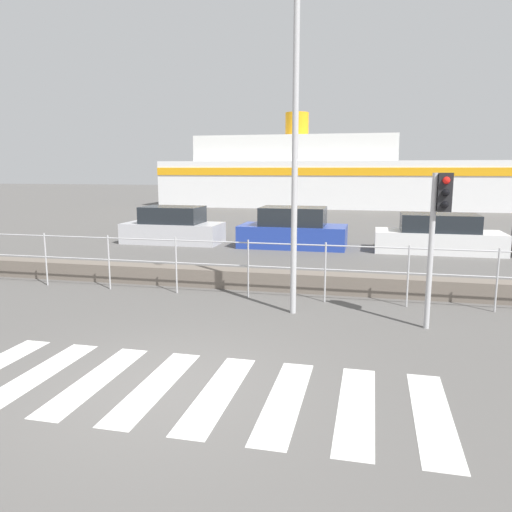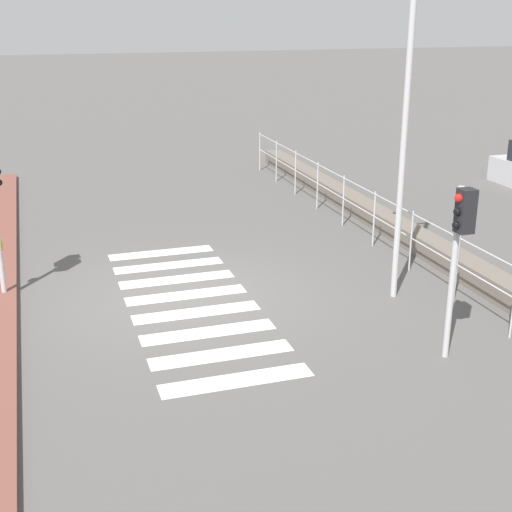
% 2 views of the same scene
% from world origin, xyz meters
% --- Properties ---
extents(ground_plane, '(160.00, 160.00, 0.00)m').
position_xyz_m(ground_plane, '(0.00, 0.00, 0.00)').
color(ground_plane, '#565451').
extents(crosswalk, '(6.75, 2.40, 0.01)m').
position_xyz_m(crosswalk, '(0.37, 0.00, 0.00)').
color(crosswalk, silver).
rests_on(crosswalk, ground_plane).
extents(seawall, '(23.39, 0.55, 0.46)m').
position_xyz_m(seawall, '(0.00, 5.80, 0.23)').
color(seawall, '#6B6056').
rests_on(seawall, ground_plane).
extents(harbor_fence, '(21.09, 0.04, 1.34)m').
position_xyz_m(harbor_fence, '(0.00, 4.92, 0.87)').
color(harbor_fence, '#B2B2B5').
rests_on(harbor_fence, ground_plane).
extents(traffic_light_far, '(0.34, 0.32, 2.85)m').
position_xyz_m(traffic_light_far, '(3.88, 3.47, 2.10)').
color(traffic_light_far, '#B2B2B5').
rests_on(traffic_light_far, ground_plane).
extents(streetlamp, '(0.32, 1.02, 6.38)m').
position_xyz_m(streetlamp, '(1.20, 3.74, 3.92)').
color(streetlamp, '#B2B2B5').
rests_on(streetlamp, ground_plane).
extents(ferry_boat, '(27.23, 6.61, 7.22)m').
position_xyz_m(ferry_boat, '(-0.66, 33.72, 2.31)').
color(ferry_boat, white).
rests_on(ferry_boat, ground_plane).
extents(parked_car_silver, '(3.86, 1.77, 1.45)m').
position_xyz_m(parked_car_silver, '(-5.00, 12.58, 0.62)').
color(parked_car_silver, '#BCBCC1').
rests_on(parked_car_silver, ground_plane).
extents(parked_car_blue, '(3.98, 1.85, 1.51)m').
position_xyz_m(parked_car_blue, '(-0.17, 12.58, 0.64)').
color(parked_car_blue, '#233D9E').
rests_on(parked_car_blue, ground_plane).
extents(parked_car_white, '(4.35, 1.75, 1.36)m').
position_xyz_m(parked_car_white, '(5.03, 12.58, 0.58)').
color(parked_car_white, silver).
rests_on(parked_car_white, ground_plane).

